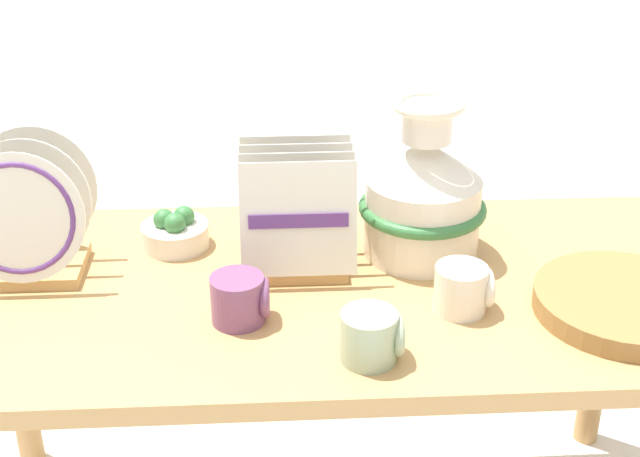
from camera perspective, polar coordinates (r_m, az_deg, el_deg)
display_table at (r=1.61m, az=0.00°, el=-5.82°), size 1.40×0.66×0.61m
ceramic_vase at (r=1.63m, az=6.62°, el=2.24°), size 0.24×0.24×0.30m
dish_rack_round_plates at (r=1.63m, az=-18.22°, el=0.30°), size 0.23×0.18×0.25m
dish_rack_square_plates at (r=1.59m, az=-1.45°, el=0.36°), size 0.20×0.17×0.22m
wicker_charger_stack at (r=1.57m, az=18.94°, el=-4.54°), size 0.30×0.30×0.04m
mug_plum_glaze at (r=1.46m, az=-5.12°, el=-4.52°), size 0.10×0.09×0.08m
mug_sage_glaze at (r=1.36m, az=3.33°, el=-6.91°), size 0.10×0.09×0.08m
mug_cream_glaze at (r=1.50m, az=9.15°, el=-3.83°), size 0.10×0.09×0.08m
fruit_bowl at (r=1.71m, az=-9.25°, el=-0.22°), size 0.13×0.13×0.08m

